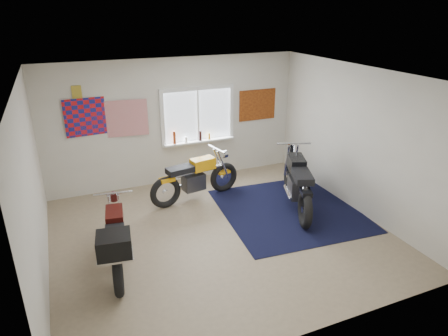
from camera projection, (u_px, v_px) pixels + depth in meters
name	position (u px, v px, depth m)	size (l,w,h in m)	color
ground	(220.00, 234.00, 6.90)	(5.50, 5.50, 0.00)	#9E896B
room_shell	(220.00, 144.00, 6.28)	(5.50, 5.50, 5.50)	white
navy_rug	(289.00, 210.00, 7.69)	(2.50, 2.60, 0.01)	black
window_assembly	(198.00, 119.00, 8.67)	(1.66, 0.17, 1.26)	white
oil_bottles	(188.00, 137.00, 8.65)	(0.86, 0.07, 0.28)	maroon
flag_display	(77.00, 92.00, 7.52)	(1.60, 0.10, 1.17)	red
triumph_poster	(257.00, 105.00, 9.13)	(0.90, 0.03, 0.70)	#A54C14
yellow_triumph	(195.00, 179.00, 7.99)	(1.97, 0.62, 1.00)	black
black_chrome_bike	(297.00, 183.00, 7.64)	(1.00, 2.12, 1.14)	black
maroon_tourer	(116.00, 241.00, 5.74)	(0.72, 1.96, 1.00)	black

